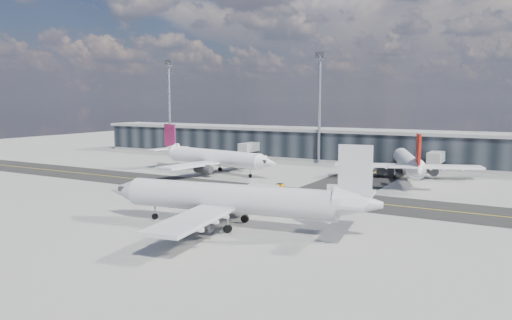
% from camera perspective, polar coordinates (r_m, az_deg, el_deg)
% --- Properties ---
extents(ground, '(300.00, 300.00, 0.00)m').
position_cam_1_polar(ground, '(91.10, -4.41, -3.66)').
color(ground, gray).
rests_on(ground, ground).
extents(taxiway_lanes, '(180.00, 63.00, 0.03)m').
position_cam_1_polar(taxiway_lanes, '(98.15, 0.99, -2.87)').
color(taxiway_lanes, black).
rests_on(taxiway_lanes, ground).
extents(terminal_concourse, '(152.00, 19.80, 8.80)m').
position_cam_1_polar(terminal_concourse, '(139.12, 8.30, 1.64)').
color(terminal_concourse, black).
rests_on(terminal_concourse, ground).
extents(floodlight_masts, '(102.50, 0.70, 28.90)m').
position_cam_1_polar(floodlight_masts, '(132.14, 7.27, 6.38)').
color(floodlight_masts, gray).
rests_on(floodlight_masts, ground).
extents(airliner_af, '(36.11, 30.95, 10.73)m').
position_cam_1_polar(airliner_af, '(114.42, -4.98, 0.29)').
color(airliner_af, white).
rests_on(airliner_af, ground).
extents(airliner_redtail, '(30.12, 34.89, 10.62)m').
position_cam_1_polar(airliner_redtail, '(109.32, 16.98, -0.31)').
color(airliner_redtail, white).
rests_on(airliner_redtail, ground).
extents(airliner_near, '(38.35, 32.83, 11.37)m').
position_cam_1_polar(airliner_near, '(65.30, -2.55, -4.49)').
color(airliner_near, '#B9BBBE').
rests_on(airliner_near, ground).
extents(baggage_tug, '(3.16, 1.83, 1.90)m').
position_cam_1_polar(baggage_tug, '(88.71, 2.36, -3.30)').
color(baggage_tug, orange).
rests_on(baggage_tug, ground).
extents(service_van, '(4.07, 5.64, 1.43)m').
position_cam_1_polar(service_van, '(121.15, 10.51, -0.79)').
color(service_van, white).
rests_on(service_van, ground).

